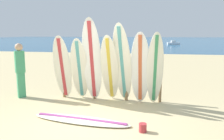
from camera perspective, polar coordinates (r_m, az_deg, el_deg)
ground_plane at (r=5.25m, az=-6.69°, el=-13.93°), size 120.00×120.00×0.00m
ocean_water at (r=62.65m, az=9.25°, el=7.34°), size 120.00×80.00×0.01m
surfboard_rack at (r=7.05m, az=-0.45°, el=-1.76°), size 3.12×0.09×1.13m
surfboard_leaning_far_left at (r=7.15m, az=-12.19°, el=0.51°), size 0.59×0.70×1.99m
surfboard_leaning_left at (r=6.94m, az=-8.05°, el=0.07°), size 0.63×0.94×1.92m
surfboard_leaning_center_left at (r=6.73m, az=-4.98°, el=2.28°), size 0.61×0.78×2.49m
surfboard_leaning_center at (r=6.67m, az=-0.55°, el=0.21°), size 0.53×1.03×2.02m
surfboard_leaning_center_right at (r=6.57m, az=2.58°, el=1.46°), size 0.63×1.00×2.34m
surfboard_leaning_right at (r=6.60m, az=7.01°, el=0.38°), size 0.57×0.53×2.10m
surfboard_leaning_far_right at (r=6.57m, az=10.64°, el=0.24°), size 0.52×0.61×2.10m
surfboard_lying_on_sand at (r=5.57m, az=-7.78°, el=-12.16°), size 2.48×0.83×0.08m
beachgoer_standing at (r=7.80m, az=-21.85°, el=0.45°), size 0.32×0.32×1.73m
small_boat_offshore at (r=40.67m, az=14.99°, el=6.48°), size 2.13×1.18×0.71m
sand_bucket at (r=5.00m, az=7.64°, el=-14.02°), size 0.16×0.16×0.18m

